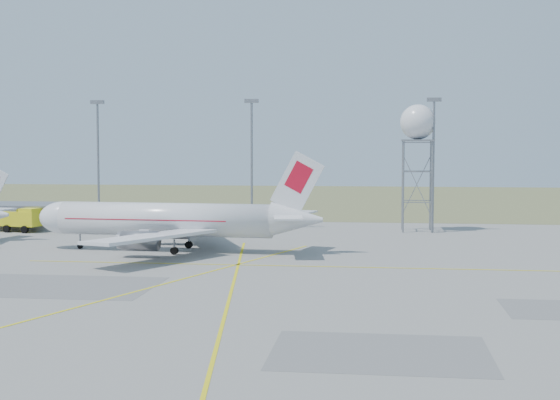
# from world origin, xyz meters

# --- Properties ---
(ground) EXTENTS (400.00, 400.00, 0.00)m
(ground) POSITION_xyz_m (0.00, 0.00, 0.00)
(ground) COLOR gray
(ground) RESTS_ON ground
(grass_strip) EXTENTS (400.00, 120.00, 0.03)m
(grass_strip) POSITION_xyz_m (0.00, 140.00, 0.01)
(grass_strip) COLOR #5B6A3A
(grass_strip) RESTS_ON ground
(building_grey) EXTENTS (19.00, 10.00, 3.90)m
(building_grey) POSITION_xyz_m (-45.00, 64.00, 1.97)
(building_grey) COLOR gray
(building_grey) RESTS_ON ground
(mast_a) EXTENTS (2.20, 0.50, 20.50)m
(mast_a) POSITION_xyz_m (-35.00, 66.00, 12.07)
(mast_a) COLOR gray
(mast_a) RESTS_ON ground
(mast_b) EXTENTS (2.20, 0.50, 20.50)m
(mast_b) POSITION_xyz_m (-10.00, 66.00, 12.07)
(mast_b) COLOR gray
(mast_b) RESTS_ON ground
(mast_c) EXTENTS (2.20, 0.50, 20.50)m
(mast_c) POSITION_xyz_m (18.00, 66.00, 12.07)
(mast_c) COLOR gray
(mast_c) RESTS_ON ground
(airliner_main) EXTENTS (37.19, 36.10, 12.65)m
(airliner_main) POSITION_xyz_m (-16.12, 40.21, 3.88)
(airliner_main) COLOR silver
(airliner_main) RESTS_ON ground
(radar_tower) EXTENTS (5.41, 5.41, 19.57)m
(radar_tower) POSITION_xyz_m (15.67, 67.30, 10.98)
(radar_tower) COLOR gray
(radar_tower) RESTS_ON ground
(fire_truck) EXTENTS (9.69, 5.30, 3.69)m
(fire_truck) POSITION_xyz_m (-45.98, 59.10, 1.77)
(fire_truck) COLOR yellow
(fire_truck) RESTS_ON ground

